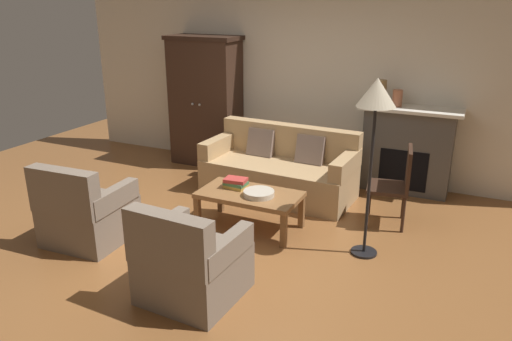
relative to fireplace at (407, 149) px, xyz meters
name	(u,v)px	position (x,y,z in m)	size (l,w,h in m)	color
ground_plane	(215,240)	(-1.55, -2.30, -0.57)	(9.60, 9.60, 0.00)	brown
back_wall	(303,74)	(-1.55, 0.25, 0.83)	(7.20, 0.10, 2.80)	silver
fireplace	(407,149)	(0.00, 0.00, 0.00)	(1.26, 0.48, 1.12)	#4C4947
armoire	(206,101)	(-2.95, -0.08, 0.39)	(1.06, 0.57, 1.91)	#382319
couch	(280,171)	(-1.44, -0.80, -0.25)	(1.95, 0.93, 0.86)	tan
coffee_table	(250,197)	(-1.35, -1.88, -0.20)	(1.10, 0.60, 0.42)	olive
fruit_bowl	(259,193)	(-1.22, -1.92, -0.12)	(0.33, 0.33, 0.06)	beige
book_stack	(236,183)	(-1.55, -1.81, -0.09)	(0.26, 0.20, 0.11)	gold
mantel_vase_bronze	(382,92)	(-0.38, -0.02, 0.71)	(0.11, 0.11, 0.32)	olive
mantel_vase_terracotta	(397,98)	(-0.18, -0.02, 0.66)	(0.12, 0.12, 0.21)	#A86042
armchair_near_left	(86,214)	(-2.74, -2.88, -0.25)	(0.82, 0.81, 0.88)	#756656
armchair_near_right	(190,265)	(-1.21, -3.30, -0.25)	(0.81, 0.80, 0.88)	#756656
side_chair_wooden	(397,181)	(0.07, -1.10, -0.06)	(0.50, 0.50, 0.90)	#382319
floor_lamp	(376,104)	(-0.06, -1.91, 0.95)	(0.36, 0.36, 1.75)	black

